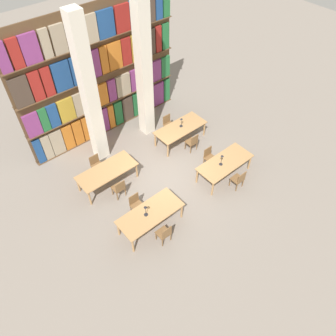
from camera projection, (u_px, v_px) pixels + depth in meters
The scene contains 19 objects.
ground_plane at pixel (166, 178), 13.00m from camera, with size 40.00×40.00×0.00m, color gray.
bookshelf_bank at pixel (102, 78), 13.18m from camera, with size 7.15×0.35×5.50m.
pillar_left at pixel (89, 95), 11.71m from camera, with size 0.50×0.50×6.00m.
pillar_center at pixel (144, 71), 12.78m from camera, with size 0.50×0.50×6.00m.
reading_table_0 at pixel (150, 214), 10.99m from camera, with size 2.27×0.99×0.76m.
chair_0 at pixel (164, 233), 10.74m from camera, with size 0.42×0.40×0.86m.
chair_1 at pixel (136, 204), 11.55m from camera, with size 0.42×0.40×0.86m.
desk_lamp_0 at pixel (146, 209), 10.65m from camera, with size 0.14×0.14×0.48m.
reading_table_1 at pixel (225, 163), 12.60m from camera, with size 2.27×0.99×0.76m.
chair_2 at pixel (239, 179), 12.34m from camera, with size 0.42×0.40×0.86m.
chair_3 at pixel (209, 157), 13.15m from camera, with size 0.42×0.40×0.86m.
desk_lamp_1 at pixel (222, 158), 12.21m from camera, with size 0.14×0.14×0.50m.
reading_table_2 at pixel (107, 172), 12.29m from camera, with size 2.27×0.99×0.76m.
chair_4 at pixel (119, 188), 12.05m from camera, with size 0.42×0.40×0.86m.
chair_5 at pixel (96, 164), 12.86m from camera, with size 0.42×0.40×0.86m.
reading_table_3 at pixel (180, 128), 14.00m from camera, with size 2.27×0.99×0.76m.
chair_6 at pixel (192, 142), 13.75m from camera, with size 0.42×0.40×0.86m.
chair_7 at pixel (168, 124), 14.56m from camera, with size 0.42×0.40×0.86m.
desk_lamp_2 at pixel (181, 121), 13.77m from camera, with size 0.14×0.14×0.44m.
Camera 1 is at (-5.46, -6.58, 9.80)m, focal length 35.00 mm.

